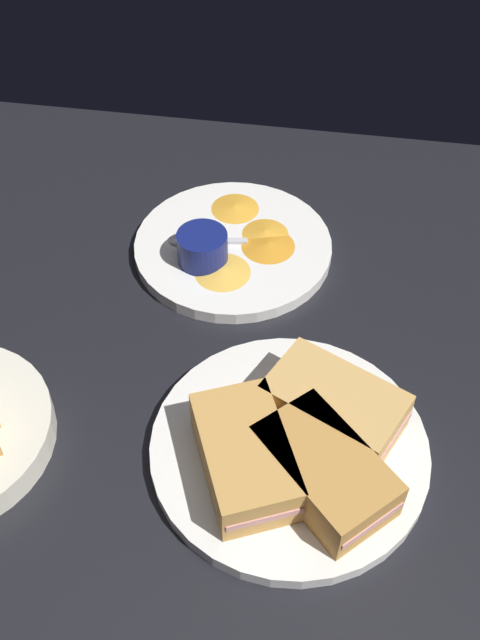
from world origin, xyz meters
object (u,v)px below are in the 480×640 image
sandwich_half_far (324,471)px  sandwich_half_extra (334,406)px  ramekin_dark_sauce (347,411)px  spoon_by_gravy_ramekin (192,240)px  plate_sandwich_main (289,448)px  plate_chips_companion (233,247)px  spoon_by_dark_ramekin (294,429)px  ramekin_light_gravy (202,247)px  sandwich_half_near (245,456)px

sandwich_half_far → sandwich_half_extra: (7.31, -0.34, 0.00)cm
ramekin_dark_sauce → spoon_by_gravy_ramekin: ramekin_dark_sauce is taller
plate_sandwich_main → plate_chips_companion: size_ratio=1.10×
plate_sandwich_main → plate_chips_companion: (28.12, 10.38, 0.00)cm
plate_sandwich_main → plate_chips_companion: 29.97cm
ramekin_dark_sauce → spoon_by_dark_ramekin: ramekin_dark_sauce is taller
plate_sandwich_main → ramekin_light_gravy: 28.03cm
sandwich_half_near → ramekin_light_gravy: 29.52cm
plate_sandwich_main → ramekin_dark_sauce: (3.37, -5.12, 2.73)cm
ramekin_light_gravy → sandwich_half_far: bearing=-149.0°
sandwich_half_extra → plate_chips_companion: 28.62cm
plate_sandwich_main → sandwich_half_far: size_ratio=1.86×
plate_sandwich_main → ramekin_light_gravy: size_ratio=4.45×
spoon_by_dark_ramekin → spoon_by_gravy_ramekin: same height
spoon_by_gravy_ramekin → sandwich_half_extra: bearing=-141.1°
ramekin_dark_sauce → sandwich_half_near: bearing=127.4°
sandwich_half_near → sandwich_half_extra: size_ratio=1.00×
ramekin_dark_sauce → spoon_by_gravy_ramekin: 31.67cm
spoon_by_gravy_ramekin → sandwich_half_near: bearing=-159.3°
spoon_by_dark_ramekin → ramekin_light_gravy: (22.83, 13.69, 1.76)cm
sandwich_half_far → ramekin_dark_sauce: sandwich_half_far is taller
plate_sandwich_main → sandwich_half_far: 6.08cm
sandwich_half_far → ramekin_dark_sauce: bearing=-12.8°
spoon_by_gravy_ramekin → spoon_by_dark_ramekin: bearing=-148.7°
plate_chips_companion → ramekin_dark_sauce: bearing=-147.9°
sandwich_half_near → ramekin_dark_sauce: size_ratio=2.38×
sandwich_half_near → spoon_by_gravy_ramekin: 33.04cm
sandwich_half_extra → ramekin_light_gravy: bearing=39.6°
ramekin_light_gravy → sandwich_half_extra: bearing=-140.4°
ramekin_light_gravy → spoon_by_gravy_ramekin: bearing=34.1°
sandwich_half_far → ramekin_dark_sauce: (7.19, -1.64, -0.47)cm
ramekin_dark_sauce → plate_chips_companion: (24.75, 15.50, -2.73)cm
plate_sandwich_main → ramekin_dark_sauce: ramekin_dark_sauce is taller
sandwich_half_near → sandwich_half_extra: same height
ramekin_dark_sauce → plate_sandwich_main: bearing=123.3°
sandwich_half_far → ramekin_light_gravy: (28.24, 16.95, -0.28)cm
sandwich_half_far → spoon_by_gravy_ramekin: bearing=31.3°
spoon_by_dark_ramekin → plate_chips_companion: 28.60cm
ramekin_light_gravy → spoon_by_gravy_ramekin: 3.98cm
plate_sandwich_main → spoon_by_dark_ramekin: 1.98cm
plate_chips_companion → ramekin_light_gravy: bearing=140.2°
sandwich_half_far → sandwich_half_near: bearing=87.3°
spoon_by_gravy_ramekin → plate_sandwich_main: bearing=-150.5°
plate_chips_companion → ramekin_light_gravy: size_ratio=4.03×
sandwich_half_far → sandwich_half_extra: same height
sandwich_half_extra → ramekin_light_gravy: sandwich_half_extra is taller
spoon_by_dark_ramekin → ramekin_light_gravy: bearing=31.0°
sandwich_half_near → ramekin_light_gravy: size_ratio=2.45×
spoon_by_dark_ramekin → plate_chips_companion: bearing=21.8°
ramekin_light_gravy → spoon_by_gravy_ramekin: ramekin_light_gravy is taller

